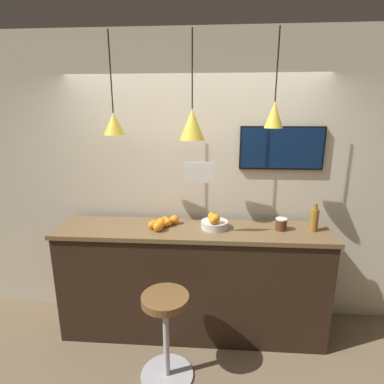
{
  "coord_description": "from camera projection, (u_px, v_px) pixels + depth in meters",
  "views": [
    {
      "loc": [
        0.18,
        -1.97,
        2.13
      ],
      "look_at": [
        0.0,
        0.62,
        1.45
      ],
      "focal_mm": 28.0,
      "sensor_mm": 36.0,
      "label": 1
    }
  ],
  "objects": [
    {
      "name": "orange_pile",
      "position": [
        162.0,
        223.0,
        2.8
      ],
      "size": [
        0.27,
        0.29,
        0.09
      ],
      "color": "orange",
      "rests_on": "service_counter"
    },
    {
      "name": "juice_bottle",
      "position": [
        314.0,
        219.0,
        2.7
      ],
      "size": [
        0.07,
        0.07,
        0.26
      ],
      "color": "olive",
      "rests_on": "service_counter"
    },
    {
      "name": "pendant_lamp_middle",
      "position": [
        192.0,
        124.0,
        2.57
      ],
      "size": [
        0.22,
        0.22,
        0.89
      ],
      "color": "black"
    },
    {
      "name": "back_wall",
      "position": [
        195.0,
        183.0,
        3.06
      ],
      "size": [
        8.0,
        0.06,
        2.9
      ],
      "color": "beige",
      "rests_on": "ground_plane"
    },
    {
      "name": "pendant_lamp_left",
      "position": [
        114.0,
        123.0,
        2.61
      ],
      "size": [
        0.19,
        0.19,
        0.85
      ],
      "color": "black"
    },
    {
      "name": "hanging_menu_board",
      "position": [
        199.0,
        173.0,
        2.45
      ],
      "size": [
        0.24,
        0.01,
        0.17
      ],
      "color": "white"
    },
    {
      "name": "service_counter",
      "position": [
        192.0,
        281.0,
        2.92
      ],
      "size": [
        2.54,
        0.55,
        1.1
      ],
      "color": "black",
      "rests_on": "ground_plane"
    },
    {
      "name": "fruit_bowl",
      "position": [
        214.0,
        223.0,
        2.77
      ],
      "size": [
        0.25,
        0.25,
        0.16
      ],
      "color": "beige",
      "rests_on": "service_counter"
    },
    {
      "name": "ground_plane",
      "position": [
        187.0,
        382.0,
        2.46
      ],
      "size": [
        14.0,
        14.0,
        0.0
      ],
      "primitive_type": "plane",
      "color": "#756047"
    },
    {
      "name": "mounted_tv",
      "position": [
        282.0,
        148.0,
        2.86
      ],
      "size": [
        0.8,
        0.04,
        0.41
      ],
      "color": "black"
    },
    {
      "name": "pendant_lamp_right",
      "position": [
        274.0,
        114.0,
        2.5
      ],
      "size": [
        0.16,
        0.16,
        0.79
      ],
      "color": "black"
    },
    {
      "name": "bar_stool",
      "position": [
        166.0,
        324.0,
        2.39
      ],
      "size": [
        0.44,
        0.44,
        0.76
      ],
      "color": "#B7B7BC",
      "rests_on": "ground_plane"
    },
    {
      "name": "spread_jar",
      "position": [
        281.0,
        224.0,
        2.73
      ],
      "size": [
        0.1,
        0.1,
        0.11
      ],
      "color": "#562D19",
      "rests_on": "service_counter"
    }
  ]
}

